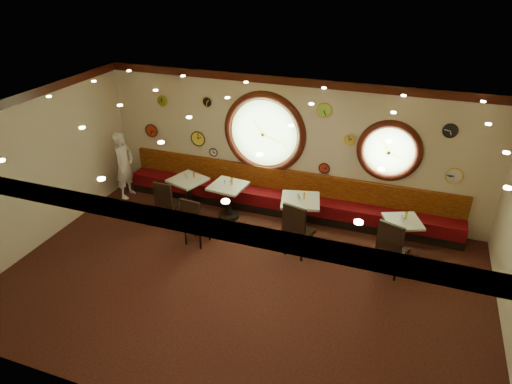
% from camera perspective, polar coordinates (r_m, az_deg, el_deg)
% --- Properties ---
extents(floor, '(9.00, 6.00, 0.00)m').
position_cam_1_polar(floor, '(8.84, -1.69, -10.96)').
color(floor, black).
rests_on(floor, ground).
extents(ceiling, '(9.00, 6.00, 0.02)m').
position_cam_1_polar(ceiling, '(7.28, -2.04, 9.11)').
color(ceiling, '#BB9034').
rests_on(ceiling, wall_back).
extents(wall_back, '(9.00, 0.02, 3.20)m').
position_cam_1_polar(wall_back, '(10.51, 4.18, 5.72)').
color(wall_back, beige).
rests_on(wall_back, floor).
extents(wall_front, '(9.00, 0.02, 3.20)m').
position_cam_1_polar(wall_front, '(5.79, -13.22, -15.77)').
color(wall_front, beige).
rests_on(wall_front, floor).
extents(wall_left, '(0.02, 6.00, 3.20)m').
position_cam_1_polar(wall_left, '(10.32, -25.81, 2.48)').
color(wall_left, beige).
rests_on(wall_left, floor).
extents(molding_back, '(9.00, 0.10, 0.18)m').
position_cam_1_polar(molding_back, '(9.99, 4.40, 13.67)').
color(molding_back, '#361109').
rests_on(molding_back, wall_back).
extents(molding_front, '(9.00, 0.10, 0.18)m').
position_cam_1_polar(molding_front, '(4.94, -14.78, -2.51)').
color(molding_front, '#361109').
rests_on(molding_front, wall_back).
extents(molding_left, '(0.10, 6.00, 0.18)m').
position_cam_1_polar(molding_left, '(9.81, -27.41, 10.43)').
color(molding_left, '#361109').
rests_on(molding_left, wall_back).
extents(banquette_base, '(8.00, 0.55, 0.20)m').
position_cam_1_polar(banquette_base, '(10.92, 3.51, -2.12)').
color(banquette_base, black).
rests_on(banquette_base, floor).
extents(banquette_seat, '(8.00, 0.55, 0.30)m').
position_cam_1_polar(banquette_seat, '(10.80, 3.55, -0.96)').
color(banquette_seat, '#54070D').
rests_on(banquette_seat, banquette_base).
extents(banquette_back, '(8.00, 0.10, 0.55)m').
position_cam_1_polar(banquette_back, '(10.80, 3.94, 1.43)').
color(banquette_back, '#5D0E07').
rests_on(banquette_back, wall_back).
extents(porthole_left_glass, '(1.66, 0.02, 1.66)m').
position_cam_1_polar(porthole_left_glass, '(10.58, 1.08, 7.40)').
color(porthole_left_glass, '#8FC375').
rests_on(porthole_left_glass, wall_back).
extents(porthole_left_frame, '(1.98, 0.18, 1.98)m').
position_cam_1_polar(porthole_left_frame, '(10.56, 1.05, 7.37)').
color(porthole_left_frame, '#361109').
rests_on(porthole_left_frame, wall_back).
extents(porthole_left_ring, '(1.61, 0.03, 1.61)m').
position_cam_1_polar(porthole_left_ring, '(10.54, 1.00, 7.32)').
color(porthole_left_ring, gold).
rests_on(porthole_left_ring, wall_back).
extents(porthole_right_glass, '(1.10, 0.02, 1.10)m').
position_cam_1_polar(porthole_right_glass, '(10.11, 16.32, 4.97)').
color(porthole_right_glass, '#8FC375').
rests_on(porthole_right_glass, wall_back).
extents(porthole_right_frame, '(1.38, 0.18, 1.38)m').
position_cam_1_polar(porthole_right_frame, '(10.10, 16.31, 4.93)').
color(porthole_right_frame, '#361109').
rests_on(porthole_right_frame, wall_back).
extents(porthole_right_ring, '(1.09, 0.03, 1.09)m').
position_cam_1_polar(porthole_right_ring, '(10.07, 16.30, 4.87)').
color(porthole_right_ring, gold).
rests_on(porthole_right_ring, wall_back).
extents(wall_clock_0, '(0.24, 0.03, 0.24)m').
position_cam_1_polar(wall_clock_0, '(10.86, -6.10, 11.14)').
color(wall_clock_0, black).
rests_on(wall_clock_0, wall_back).
extents(wall_clock_1, '(0.32, 0.03, 0.32)m').
position_cam_1_polar(wall_clock_1, '(11.90, -12.91, 7.50)').
color(wall_clock_1, '#B32D11').
rests_on(wall_clock_1, wall_back).
extents(wall_clock_2, '(0.28, 0.03, 0.28)m').
position_cam_1_polar(wall_clock_2, '(9.89, 23.11, 7.07)').
color(wall_clock_2, black).
rests_on(wall_clock_2, wall_back).
extents(wall_clock_3, '(0.26, 0.03, 0.26)m').
position_cam_1_polar(wall_clock_3, '(11.45, -11.61, 11.07)').
color(wall_clock_3, '#8AB123').
rests_on(wall_clock_3, wall_back).
extents(wall_clock_4, '(0.36, 0.03, 0.36)m').
position_cam_1_polar(wall_clock_4, '(11.30, -7.24, 6.63)').
color(wall_clock_4, yellow).
rests_on(wall_clock_4, wall_back).
extents(wall_clock_5, '(0.30, 0.03, 0.30)m').
position_cam_1_polar(wall_clock_5, '(9.99, 8.51, 10.11)').
color(wall_clock_5, '#8ED943').
rests_on(wall_clock_5, wall_back).
extents(wall_clock_6, '(0.22, 0.03, 0.22)m').
position_cam_1_polar(wall_clock_6, '(10.09, 11.61, 6.41)').
color(wall_clock_6, gold).
rests_on(wall_clock_6, wall_back).
extents(wall_clock_7, '(0.20, 0.03, 0.20)m').
position_cam_1_polar(wall_clock_7, '(11.24, -5.32, 4.98)').
color(wall_clock_7, white).
rests_on(wall_clock_7, wall_back).
extents(wall_clock_8, '(0.34, 0.03, 0.34)m').
position_cam_1_polar(wall_clock_8, '(10.25, 23.52, 1.88)').
color(wall_clock_8, silver).
rests_on(wall_clock_8, wall_back).
extents(wall_clock_9, '(0.24, 0.03, 0.24)m').
position_cam_1_polar(wall_clock_9, '(10.45, 8.53, 2.97)').
color(wall_clock_9, red).
rests_on(wall_clock_9, wall_back).
extents(table_a, '(0.95, 0.95, 0.83)m').
position_cam_1_polar(table_a, '(10.94, -8.44, 0.18)').
color(table_a, black).
rests_on(table_a, floor).
extents(table_b, '(0.84, 0.84, 0.84)m').
position_cam_1_polar(table_b, '(10.54, -3.48, -0.62)').
color(table_b, black).
rests_on(table_b, floor).
extents(table_c, '(0.97, 0.97, 0.88)m').
position_cam_1_polar(table_c, '(9.88, 5.49, -2.58)').
color(table_c, black).
rests_on(table_c, floor).
extents(table_d, '(0.90, 0.90, 0.76)m').
position_cam_1_polar(table_d, '(9.78, 17.68, -4.81)').
color(table_d, black).
rests_on(table_d, floor).
extents(chair_a, '(0.45, 0.45, 0.65)m').
position_cam_1_polar(chair_a, '(10.47, -11.21, -0.90)').
color(chair_a, black).
rests_on(chair_a, floor).
extents(chair_b, '(0.51, 0.51, 0.69)m').
position_cam_1_polar(chair_b, '(9.55, -7.77, -3.33)').
color(chair_b, black).
rests_on(chair_b, floor).
extents(chair_c, '(0.62, 0.62, 0.75)m').
position_cam_1_polar(chair_c, '(9.13, 5.10, -4.37)').
color(chair_c, black).
rests_on(chair_c, floor).
extents(chair_d, '(0.64, 0.64, 0.73)m').
position_cam_1_polar(chair_d, '(8.96, 16.55, -6.35)').
color(chair_d, black).
rests_on(chair_d, floor).
extents(condiment_a_salt, '(0.03, 0.03, 0.09)m').
position_cam_1_polar(condiment_a_salt, '(10.89, -8.90, 2.10)').
color(condiment_a_salt, silver).
rests_on(condiment_a_salt, table_a).
extents(condiment_b_salt, '(0.03, 0.03, 0.09)m').
position_cam_1_polar(condiment_b_salt, '(10.43, -3.94, 1.23)').
color(condiment_b_salt, silver).
rests_on(condiment_b_salt, table_b).
extents(condiment_c_salt, '(0.04, 0.04, 0.10)m').
position_cam_1_polar(condiment_c_salt, '(9.72, 5.27, -0.58)').
color(condiment_c_salt, silver).
rests_on(condiment_c_salt, table_c).
extents(condiment_d_salt, '(0.03, 0.03, 0.09)m').
position_cam_1_polar(condiment_d_salt, '(9.63, 17.76, -3.09)').
color(condiment_d_salt, silver).
rests_on(condiment_d_salt, table_d).
extents(condiment_a_pepper, '(0.04, 0.04, 0.11)m').
position_cam_1_polar(condiment_a_pepper, '(10.80, -8.66, 1.95)').
color(condiment_a_pepper, silver).
rests_on(condiment_a_pepper, table_a).
extents(condiment_b_pepper, '(0.04, 0.04, 0.11)m').
position_cam_1_polar(condiment_b_pepper, '(10.37, -3.19, 1.13)').
color(condiment_b_pepper, silver).
rests_on(condiment_b_pepper, table_b).
extents(condiment_c_pepper, '(0.03, 0.03, 0.09)m').
position_cam_1_polar(condiment_c_pepper, '(9.66, 5.46, -0.81)').
color(condiment_c_pepper, silver).
rests_on(condiment_c_pepper, table_c).
extents(condiment_d_pepper, '(0.03, 0.03, 0.09)m').
position_cam_1_polar(condiment_d_pepper, '(9.56, 17.99, -3.36)').
color(condiment_d_pepper, silver).
rests_on(condiment_d_pepper, table_d).
extents(condiment_a_bottle, '(0.04, 0.04, 0.14)m').
position_cam_1_polar(condiment_a_bottle, '(10.82, -7.77, 2.13)').
color(condiment_a_bottle, orange).
rests_on(condiment_a_bottle, table_a).
extents(condiment_b_bottle, '(0.06, 0.06, 0.18)m').
position_cam_1_polar(condiment_b_bottle, '(10.38, -3.03, 1.39)').
color(condiment_b_bottle, gold).
rests_on(condiment_b_bottle, table_b).
extents(condiment_c_bottle, '(0.04, 0.04, 0.14)m').
position_cam_1_polar(condiment_c_bottle, '(9.71, 6.05, -0.50)').
color(condiment_c_bottle, gold).
rests_on(condiment_c_bottle, table_c).
extents(condiment_d_bottle, '(0.05, 0.05, 0.16)m').
position_cam_1_polar(condiment_d_bottle, '(9.68, 18.26, -2.77)').
color(condiment_d_bottle, gold).
rests_on(condiment_d_bottle, table_d).
extents(waiter, '(0.43, 0.64, 1.71)m').
position_cam_1_polar(waiter, '(11.79, -16.13, 3.25)').
color(waiter, white).
rests_on(waiter, floor).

